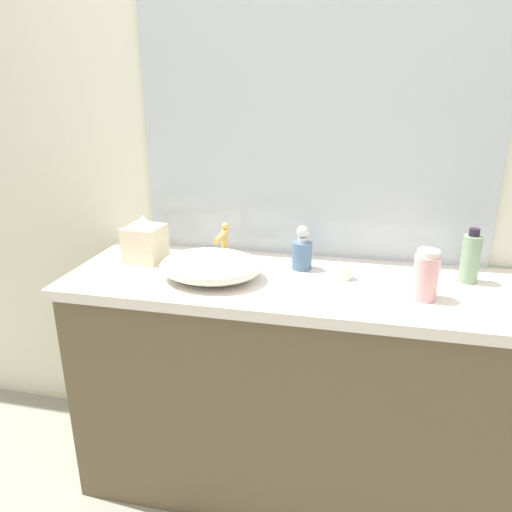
{
  "coord_description": "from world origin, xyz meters",
  "views": [
    {
      "loc": [
        0.13,
        -1.04,
        1.45
      ],
      "look_at": [
        -0.19,
        0.41,
        0.93
      ],
      "focal_mm": 33.56,
      "sensor_mm": 36.0,
      "label": 1
    }
  ],
  "objects": [
    {
      "name": "vanity_counter",
      "position": [
        -0.05,
        0.43,
        0.43
      ],
      "size": [
        1.58,
        0.52,
        0.85
      ],
      "color": "brown",
      "rests_on": "ground"
    },
    {
      "name": "faucet",
      "position": [
        -0.34,
        0.53,
        0.93
      ],
      "size": [
        0.03,
        0.13,
        0.15
      ],
      "color": "#DAAC51",
      "rests_on": "vanity_counter"
    },
    {
      "name": "wall_mirror_panel",
      "position": [
        -0.05,
        0.69,
        1.43
      ],
      "size": [
        1.26,
        0.01,
        1.18
      ],
      "primitive_type": "cube",
      "color": "#B2BCC6",
      "rests_on": "vanity_counter"
    },
    {
      "name": "spray_can",
      "position": [
        0.49,
        0.53,
        0.93
      ],
      "size": [
        0.06,
        0.06,
        0.18
      ],
      "color": "gray",
      "rests_on": "vanity_counter"
    },
    {
      "name": "tissue_box",
      "position": [
        -0.63,
        0.5,
        0.92
      ],
      "size": [
        0.14,
        0.14,
        0.17
      ],
      "color": "beige",
      "rests_on": "vanity_counter"
    },
    {
      "name": "candle_jar",
      "position": [
        0.09,
        0.47,
        0.87
      ],
      "size": [
        0.05,
        0.05,
        0.05
      ],
      "primitive_type": "cylinder",
      "color": "silver",
      "rests_on": "vanity_counter"
    },
    {
      "name": "soap_dispenser",
      "position": [
        -0.06,
        0.53,
        0.91
      ],
      "size": [
        0.07,
        0.07,
        0.16
      ],
      "color": "#4B6C91",
      "rests_on": "vanity_counter"
    },
    {
      "name": "bathroom_wall_rear",
      "position": [
        0.0,
        0.73,
        1.3
      ],
      "size": [
        6.0,
        0.06,
        2.6
      ],
      "primitive_type": "cube",
      "color": "silver",
      "rests_on": "ground"
    },
    {
      "name": "lotion_bottle",
      "position": [
        0.33,
        0.36,
        0.92
      ],
      "size": [
        0.08,
        0.08,
        0.15
      ],
      "color": "#DD9EA2",
      "rests_on": "vanity_counter"
    },
    {
      "name": "sink_basin",
      "position": [
        -0.34,
        0.37,
        0.89
      ],
      "size": [
        0.34,
        0.28,
        0.09
      ],
      "primitive_type": "ellipsoid",
      "color": "silver",
      "rests_on": "vanity_counter"
    }
  ]
}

